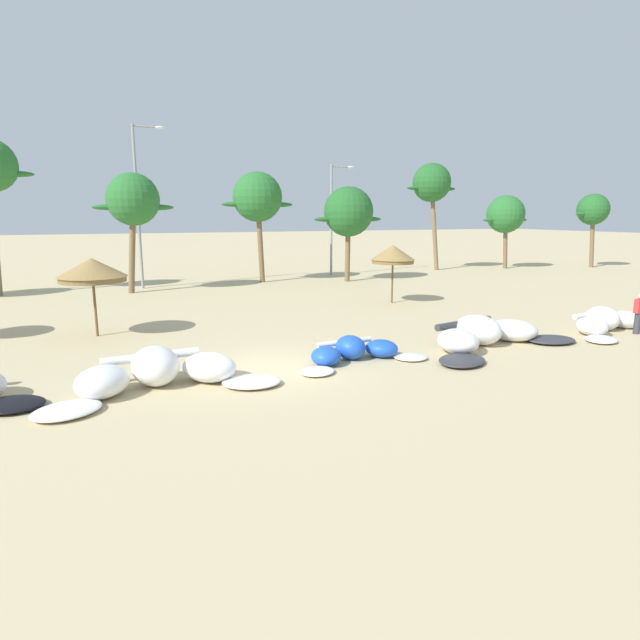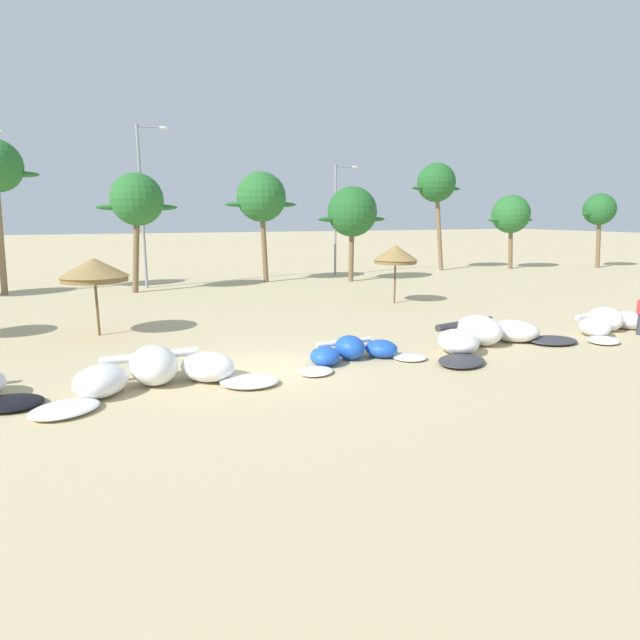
{
  "view_description": "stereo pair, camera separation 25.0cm",
  "coord_description": "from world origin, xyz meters",
  "views": [
    {
      "loc": [
        -4.78,
        -14.91,
        4.68
      ],
      "look_at": [
        2.46,
        2.0,
        1.0
      ],
      "focal_mm": 29.52,
      "sensor_mm": 36.0,
      "label": 1
    },
    {
      "loc": [
        -4.55,
        -15.01,
        4.68
      ],
      "look_at": [
        2.46,
        2.0,
        1.0
      ],
      "focal_mm": 29.52,
      "sensor_mm": 36.0,
      "label": 2
    }
  ],
  "objects": [
    {
      "name": "palm_right_of_gap",
      "position": [
        21.64,
        23.01,
        7.22
      ],
      "size": [
        4.8,
        3.2,
        8.93
      ],
      "color": "#7F6647",
      "rests_on": "ground"
    },
    {
      "name": "beach_umbrella_middle",
      "position": [
        -4.9,
        7.1,
        2.61
      ],
      "size": [
        2.6,
        2.6,
        3.07
      ],
      "color": "brown",
      "rests_on": "ground"
    },
    {
      "name": "lamppost_west_center",
      "position": [
        -1.86,
        20.88,
        5.67
      ],
      "size": [
        1.98,
        0.24,
        10.21
      ],
      "color": "gray",
      "rests_on": "ground"
    },
    {
      "name": "lamppost_east_center",
      "position": [
        12.56,
        22.91,
        4.79
      ],
      "size": [
        2.0,
        0.24,
        8.46
      ],
      "color": "gray",
      "rests_on": "ground"
    },
    {
      "name": "beach_umbrella_near_palms",
      "position": [
        9.88,
        9.42,
        2.63
      ],
      "size": [
        2.35,
        2.35,
        3.12
      ],
      "color": "brown",
      "rests_on": "ground"
    },
    {
      "name": "ground_plane",
      "position": [
        0.0,
        0.0,
        0.0
      ],
      "size": [
        260.0,
        260.0,
        0.0
      ],
      "primitive_type": "plane",
      "color": "#C6B284"
    },
    {
      "name": "kite_center",
      "position": [
        8.04,
        -0.24,
        0.42
      ],
      "size": [
        7.05,
        4.01,
        1.09
      ],
      "color": "#333338",
      "rests_on": "ground"
    },
    {
      "name": "kite_left_of_center",
      "position": [
        2.79,
        -0.1,
        0.31
      ],
      "size": [
        4.83,
        2.37,
        0.79
      ],
      "color": "white",
      "rests_on": "ground"
    },
    {
      "name": "palm_rightmost",
      "position": [
        36.41,
        19.42,
        5.09
      ],
      "size": [
        4.13,
        2.75,
        6.56
      ],
      "color": "brown",
      "rests_on": "ground"
    },
    {
      "name": "palm_center_right",
      "position": [
        11.87,
        18.88,
        4.86
      ],
      "size": [
        5.23,
        3.48,
        6.65
      ],
      "color": "brown",
      "rests_on": "ground"
    },
    {
      "name": "palm_center_left",
      "position": [
        5.86,
        20.85,
        5.84
      ],
      "size": [
        5.11,
        3.4,
        7.61
      ],
      "color": "brown",
      "rests_on": "ground"
    },
    {
      "name": "palm_right",
      "position": [
        28.56,
        21.71,
        4.7
      ],
      "size": [
        4.9,
        3.27,
        6.39
      ],
      "color": "brown",
      "rests_on": "ground"
    },
    {
      "name": "palm_left_of_gap",
      "position": [
        -2.4,
        18.96,
        5.52
      ],
      "size": [
        4.68,
        3.12,
        7.16
      ],
      "color": "brown",
      "rests_on": "ground"
    },
    {
      "name": "kite_right_of_center",
      "position": [
        14.35,
        -0.25,
        0.38
      ],
      "size": [
        5.68,
        3.09,
        0.99
      ],
      "color": "white",
      "rests_on": "ground"
    },
    {
      "name": "kite_left",
      "position": [
        -3.42,
        -0.47,
        0.43
      ],
      "size": [
        6.63,
        3.3,
        1.11
      ],
      "color": "white",
      "rests_on": "ground"
    }
  ]
}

